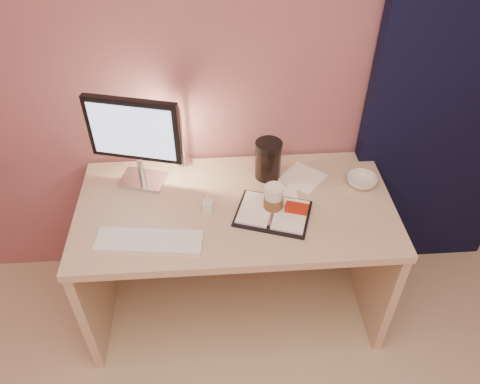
{
  "coord_description": "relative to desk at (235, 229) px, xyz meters",
  "views": [
    {
      "loc": [
        -0.08,
        -0.13,
        2.14
      ],
      "look_at": [
        0.02,
        1.33,
        0.85
      ],
      "focal_mm": 35.0,
      "sensor_mm": 36.0,
      "label": 1
    }
  ],
  "objects": [
    {
      "name": "dark_jar",
      "position": [
        0.16,
        0.12,
        0.31
      ],
      "size": [
        0.12,
        0.12,
        0.17
      ],
      "primitive_type": "cylinder",
      "color": "black",
      "rests_on": "desk"
    },
    {
      "name": "room",
      "position": [
        0.95,
        0.24,
        0.63
      ],
      "size": [
        3.5,
        3.5,
        3.5
      ],
      "color": "#C6B28E",
      "rests_on": "ground"
    },
    {
      "name": "paper_c",
      "position": [
        0.33,
        0.09,
        0.23
      ],
      "size": [
        0.24,
        0.24,
        0.0
      ],
      "primitive_type": "cube",
      "rotation": [
        0.0,
        0.0,
        0.85
      ],
      "color": "white",
      "rests_on": "desk"
    },
    {
      "name": "coffee_cup",
      "position": [
        0.16,
        -0.12,
        0.29
      ],
      "size": [
        0.08,
        0.08,
        0.14
      ],
      "color": "white",
      "rests_on": "desk"
    },
    {
      "name": "planner",
      "position": [
        0.17,
        -0.15,
        0.24
      ],
      "size": [
        0.37,
        0.32,
        0.05
      ],
      "rotation": [
        0.0,
        0.0,
        -0.32
      ],
      "color": "black",
      "rests_on": "desk"
    },
    {
      "name": "monitor",
      "position": [
        -0.42,
        0.12,
        0.49
      ],
      "size": [
        0.41,
        0.19,
        0.44
      ],
      "rotation": [
        0.0,
        0.0,
        -0.27
      ],
      "color": "silver",
      "rests_on": "desk"
    },
    {
      "name": "paper_b",
      "position": [
        0.22,
        -0.03,
        0.23
      ],
      "size": [
        0.14,
        0.14,
        0.0
      ],
      "primitive_type": "cube",
      "rotation": [
        0.0,
        0.0,
        -0.1
      ],
      "color": "white",
      "rests_on": "desk"
    },
    {
      "name": "keyboard",
      "position": [
        -0.36,
        -0.27,
        0.23
      ],
      "size": [
        0.44,
        0.18,
        0.02
      ],
      "primitive_type": "cube",
      "rotation": [
        0.0,
        0.0,
        -0.11
      ],
      "color": "white",
      "rests_on": "desk"
    },
    {
      "name": "clear_cup",
      "position": [
        0.17,
        0.11,
        0.29
      ],
      "size": [
        0.08,
        0.08,
        0.14
      ],
      "primitive_type": "cylinder",
      "color": "white",
      "rests_on": "desk"
    },
    {
      "name": "desk",
      "position": [
        0.0,
        0.0,
        0.0
      ],
      "size": [
        1.4,
        0.7,
        0.73
      ],
      "color": "#C4AB8B",
      "rests_on": "ground"
    },
    {
      "name": "lotion_bottle",
      "position": [
        -0.12,
        -0.1,
        0.27
      ],
      "size": [
        0.05,
        0.05,
        0.09
      ],
      "primitive_type": "imported",
      "rotation": [
        0.0,
        0.0,
        -0.13
      ],
      "color": "white",
      "rests_on": "desk"
    },
    {
      "name": "bowl",
      "position": [
        0.59,
        0.03,
        0.25
      ],
      "size": [
        0.16,
        0.16,
        0.04
      ],
      "primitive_type": "imported",
      "rotation": [
        0.0,
        0.0,
        0.19
      ],
      "color": "silver",
      "rests_on": "desk"
    },
    {
      "name": "desk_lamp",
      "position": [
        -0.19,
        0.16,
        0.44
      ],
      "size": [
        0.14,
        0.21,
        0.34
      ],
      "rotation": [
        0.0,
        0.0,
        -0.43
      ],
      "color": "silver",
      "rests_on": "desk"
    }
  ]
}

